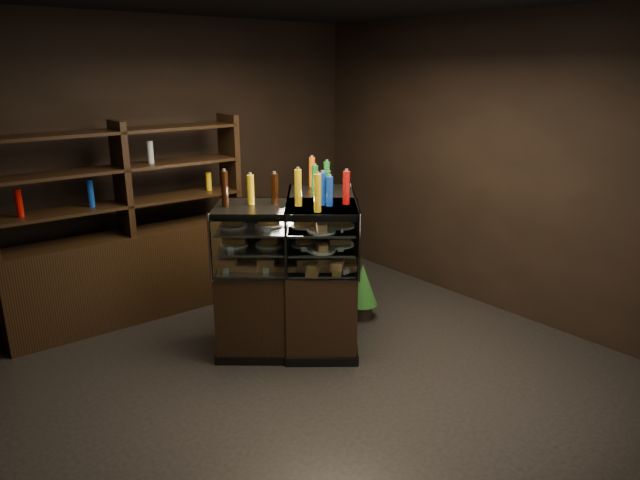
% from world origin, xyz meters
% --- Properties ---
extents(ground, '(5.00, 5.00, 0.00)m').
position_xyz_m(ground, '(0.00, 0.00, 0.00)').
color(ground, black).
rests_on(ground, ground).
extents(room_shell, '(5.02, 5.02, 3.01)m').
position_xyz_m(room_shell, '(0.00, 0.00, 1.94)').
color(room_shell, black).
rests_on(room_shell, ground).
extents(display_case, '(1.73, 1.37, 1.36)m').
position_xyz_m(display_case, '(0.42, 0.49, 0.46)').
color(display_case, black).
rests_on(display_case, ground).
extents(food_display, '(1.35, 1.00, 0.42)m').
position_xyz_m(food_display, '(0.42, 0.49, 1.02)').
color(food_display, gold).
rests_on(food_display, display_case).
extents(bottles_top, '(1.18, 0.86, 0.30)m').
position_xyz_m(bottles_top, '(0.42, 0.49, 1.50)').
color(bottles_top, silver).
rests_on(bottles_top, display_case).
extents(potted_conifer, '(0.31, 0.31, 0.66)m').
position_xyz_m(potted_conifer, '(1.20, 0.54, 0.38)').
color(potted_conifer, black).
rests_on(potted_conifer, ground).
extents(back_shelving, '(2.42, 0.50, 2.00)m').
position_xyz_m(back_shelving, '(-0.59, 2.05, 0.61)').
color(back_shelving, black).
rests_on(back_shelving, ground).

